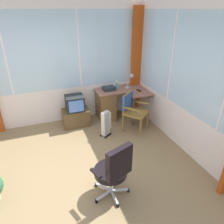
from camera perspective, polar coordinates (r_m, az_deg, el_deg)
ground at (r=3.88m, az=-12.00°, el=-17.40°), size 5.75×5.25×0.06m
north_window_panel at (r=5.12m, az=-17.67°, el=11.45°), size 4.75×0.07×2.80m
east_window_panel at (r=4.05m, az=21.67°, el=6.97°), size 0.07×4.25×2.80m
curtain_corner at (r=5.60m, az=6.88°, el=13.22°), size 0.32×0.07×2.70m
desk at (r=5.37m, az=-1.09°, el=2.29°), size 1.26×0.92×0.77m
desk_lamp at (r=5.37m, az=5.31°, el=9.13°), size 0.23×0.20×0.39m
tv_remote at (r=5.26m, az=7.38°, el=5.88°), size 0.07×0.16×0.02m
spray_bottle at (r=5.39m, az=1.32°, el=7.63°), size 0.06×0.06×0.22m
paper_tray at (r=5.27m, az=-0.85°, el=6.52°), size 0.31×0.25×0.09m
wooden_armchair at (r=4.82m, az=5.33°, el=1.39°), size 0.68×0.68×0.91m
office_chair at (r=3.12m, az=0.56°, el=-15.37°), size 0.63×0.56×0.97m
tv_on_stand at (r=5.16m, az=-9.97°, el=-0.14°), size 0.65×0.45×0.78m
space_heater at (r=4.68m, az=-1.59°, el=-3.10°), size 0.29×0.27×0.60m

